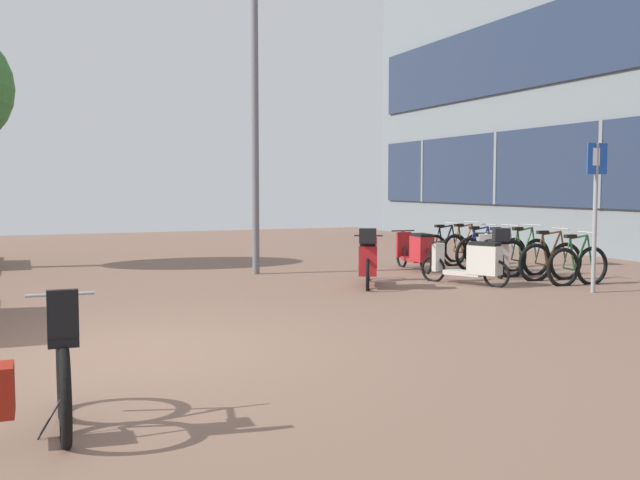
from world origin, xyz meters
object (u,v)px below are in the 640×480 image
Objects in this scene: bicycle_rack_01 at (550,261)px; bicycle_rack_03 at (502,255)px; scooter_mid at (495,253)px; lamp_post at (255,109)px; bicycle_rack_04 at (480,252)px; scooter_far at (417,251)px; scooter_near at (368,259)px; bicycle_rack_02 at (524,257)px; parking_sign at (596,200)px; bicycle_rack_05 at (465,249)px; bicycle_rack_00 at (578,266)px; bicycle_foreground at (58,377)px; bicycle_rack_06 at (445,248)px; scooter_extra at (474,262)px.

bicycle_rack_03 is (-0.05, 1.40, -0.00)m from bicycle_rack_01.
scooter_mid is 5.43m from lamp_post.
scooter_mid is at bearing -25.97° from lamp_post.
scooter_mid is (-0.47, -1.16, 0.10)m from bicycle_rack_04.
lamp_post is (-4.68, 1.58, 2.88)m from bicycle_rack_03.
bicycle_rack_01 is at bearing -55.57° from scooter_far.
bicycle_rack_03 is at bearing -88.17° from bicycle_rack_04.
bicycle_rack_04 is 5.55m from lamp_post.
bicycle_rack_02 is at bearing 3.57° from scooter_near.
lamp_post reaches higher than parking_sign.
bicycle_rack_04 is at bearing 91.83° from bicycle_rack_03.
bicycle_rack_05 reaches higher than scooter_mid.
bicycle_rack_00 is 0.80× the size of scooter_mid.
parking_sign is (0.12, -2.48, 1.06)m from scooter_mid.
scooter_far is at bearing 175.28° from bicycle_rack_04.
parking_sign is at bearing -95.36° from bicycle_rack_04.
bicycle_rack_00 is at bearing -90.12° from bicycle_rack_05.
bicycle_rack_02 is at bearing 34.64° from bicycle_foreground.
bicycle_rack_01 is at bearing -32.32° from lamp_post.
bicycle_rack_04 is 0.76× the size of scooter_far.
bicycle_rack_00 reaches higher than scooter_far.
bicycle_rack_05 is 0.56× the size of parking_sign.
bicycle_rack_03 is 3.18m from parking_sign.
scooter_mid is at bearing -106.36° from bicycle_rack_05.
bicycle_foreground reaches higher than scooter_near.
lamp_post is at bearing 63.86° from bicycle_foreground.
scooter_near is at bearing -171.14° from scooter_mid.
bicycle_rack_06 is 0.52× the size of parking_sign.
bicycle_rack_01 is at bearing 31.27° from bicycle_foreground.
lamp_post is at bearing 135.10° from scooter_extra.
parking_sign is at bearing -116.54° from bicycle_rack_00.
bicycle_rack_01 is 1.09m from scooter_mid.
bicycle_rack_05 is 4.21m from scooter_near.
scooter_extra is at bearing -94.33° from scooter_far.
bicycle_rack_03 is at bearing 82.94° from parking_sign.
scooter_near reaches higher than bicycle_rack_02.
bicycle_rack_00 is 6.65m from lamp_post.
bicycle_rack_05 is 1.94m from scooter_mid.
bicycle_rack_04 is at bearing -90.91° from bicycle_rack_06.
lamp_post reaches higher than scooter_near.
scooter_mid is (-0.54, 0.95, 0.09)m from bicycle_rack_01.
scooter_near is (-3.50, 0.49, 0.13)m from bicycle_rack_01.
scooter_extra is 0.64× the size of parking_sign.
bicycle_rack_05 is (0.08, 0.70, 0.01)m from bicycle_rack_04.
bicycle_rack_03 reaches higher than scooter_far.
bicycle_rack_00 is 1.83m from scooter_extra.
scooter_near is 0.95× the size of scooter_far.
bicycle_rack_05 is at bearing 42.77° from bicycle_foreground.
parking_sign reaches higher than bicycle_rack_01.
bicycle_foreground is 0.23× the size of lamp_post.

